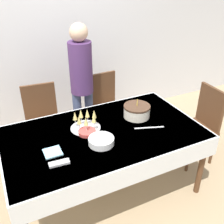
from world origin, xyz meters
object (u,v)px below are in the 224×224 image
(dining_chair_far_left, at_px, (43,120))
(champagne_tray, at_px, (85,120))
(birthday_cake, at_px, (137,111))
(plate_stack_dessert, at_px, (87,132))
(plate_stack_main, at_px, (101,141))
(person_standing, at_px, (81,77))
(dining_chair_right_end, at_px, (201,122))
(dining_chair_far_right, at_px, (106,106))

(dining_chair_far_left, distance_m, champagne_tray, 0.85)
(birthday_cake, relative_size, champagne_tray, 0.95)
(champagne_tray, xyz_separation_m, plate_stack_dessert, (-0.02, -0.10, -0.07))
(champagne_tray, bearing_deg, plate_stack_main, -83.62)
(person_standing, bearing_deg, plate_stack_main, -101.16)
(person_standing, bearing_deg, dining_chair_right_end, -37.58)
(champagne_tray, relative_size, person_standing, 0.18)
(birthday_cake, xyz_separation_m, champagne_tray, (-0.58, 0.02, 0.02))
(dining_chair_far_left, height_order, dining_chair_far_right, same)
(champagne_tray, height_order, plate_stack_dessert, champagne_tray)
(champagne_tray, bearing_deg, dining_chair_right_end, -5.88)
(dining_chair_right_end, relative_size, person_standing, 0.59)
(dining_chair_far_left, height_order, champagne_tray, dining_chair_far_left)
(dining_chair_far_left, bearing_deg, birthday_cake, -41.02)
(birthday_cake, bearing_deg, plate_stack_main, -152.03)
(champagne_tray, distance_m, person_standing, 0.81)
(dining_chair_far_right, distance_m, birthday_cake, 0.81)
(dining_chair_right_end, relative_size, plate_stack_dessert, 5.64)
(dining_chair_far_left, height_order, person_standing, person_standing)
(dining_chair_far_left, bearing_deg, dining_chair_right_end, -27.34)
(dining_chair_far_left, xyz_separation_m, birthday_cake, (0.87, -0.75, 0.29))
(birthday_cake, distance_m, person_standing, 0.86)
(dining_chair_right_end, xyz_separation_m, champagne_tray, (-1.41, 0.15, 0.32))
(plate_stack_main, bearing_deg, person_standing, 78.84)
(birthday_cake, xyz_separation_m, person_standing, (-0.33, 0.77, 0.17))
(dining_chair_far_left, xyz_separation_m, plate_stack_dessert, (0.27, -0.83, 0.25))
(dining_chair_far_right, bearing_deg, birthday_cake, -88.13)
(dining_chair_far_left, xyz_separation_m, person_standing, (0.53, 0.02, 0.46))
(dining_chair_right_end, xyz_separation_m, birthday_cake, (-0.84, 0.13, 0.29))
(dining_chair_far_right, relative_size, plate_stack_main, 4.04)
(dining_chair_far_left, relative_size, dining_chair_right_end, 1.00)
(champagne_tray, bearing_deg, dining_chair_far_left, 111.47)
(birthday_cake, bearing_deg, dining_chair_right_end, -8.60)
(plate_stack_main, bearing_deg, plate_stack_dessert, 104.92)
(dining_chair_right_end, bearing_deg, dining_chair_far_left, 152.66)
(plate_stack_main, bearing_deg, birthday_cake, 27.97)
(champagne_tray, bearing_deg, person_standing, 72.08)
(dining_chair_far_left, relative_size, dining_chair_far_right, 1.00)
(dining_chair_far_right, relative_size, plate_stack_dessert, 5.64)
(dining_chair_far_left, height_order, birthday_cake, birthday_cake)
(dining_chair_far_right, height_order, plate_stack_main, dining_chair_far_right)
(person_standing, bearing_deg, plate_stack_dessert, -107.40)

